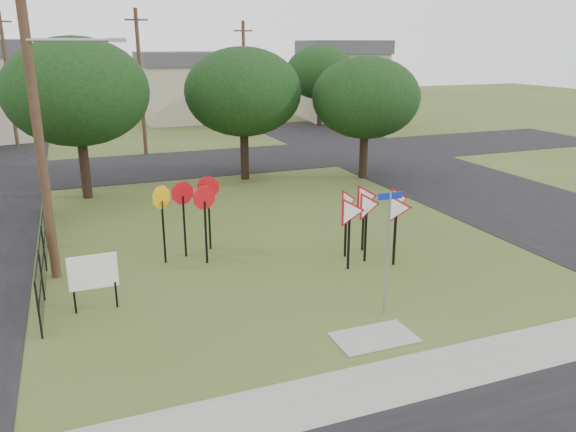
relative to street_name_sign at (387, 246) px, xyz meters
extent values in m
plane|color=#3B4C1C|center=(-0.92, 1.29, -1.89)|extent=(140.00, 140.00, 0.00)
cube|color=gray|center=(-0.92, -2.91, -1.88)|extent=(30.00, 1.60, 0.02)
cube|color=#3B4C1C|center=(-0.92, -4.11, -1.88)|extent=(30.00, 0.80, 0.02)
cube|color=black|center=(11.08, 11.29, -1.88)|extent=(8.00, 50.00, 0.02)
cube|color=black|center=(-0.92, 21.29, -1.88)|extent=(60.00, 8.00, 0.02)
cube|color=gray|center=(-0.92, -1.11, -1.88)|extent=(2.00, 1.20, 0.02)
cylinder|color=gray|center=(0.00, 0.00, -0.22)|extent=(0.07, 0.07, 3.33)
cube|color=#0D2597|center=(0.00, 0.00, 1.35)|extent=(0.69, 0.05, 0.18)
cube|color=black|center=(-4.13, 6.07, -0.83)|extent=(0.06, 0.06, 2.11)
cube|color=black|center=(-3.18, 6.49, -0.83)|extent=(0.06, 0.06, 2.11)
cube|color=black|center=(-3.60, 5.22, -0.83)|extent=(0.06, 0.06, 2.11)
cube|color=black|center=(-4.87, 5.75, -0.83)|extent=(0.06, 0.06, 2.11)
cube|color=black|center=(0.48, 3.07, -0.96)|extent=(0.06, 0.06, 1.86)
cube|color=black|center=(1.31, 3.49, -0.96)|extent=(0.06, 0.06, 1.86)
cube|color=black|center=(2.03, 2.87, -0.96)|extent=(0.06, 0.06, 1.86)
cube|color=black|center=(0.90, 4.11, -0.96)|extent=(0.06, 0.06, 1.86)
cube|color=black|center=(1.72, 4.42, -0.96)|extent=(0.06, 0.06, 1.86)
cube|color=black|center=(2.55, 3.69, -0.96)|extent=(0.06, 0.06, 1.86)
cube|color=black|center=(-7.71, 2.93, -1.52)|extent=(0.05, 0.05, 0.74)
cube|color=black|center=(-6.65, 2.93, -1.52)|extent=(0.05, 0.05, 0.74)
cube|color=white|center=(-7.18, 2.93, -0.77)|extent=(1.27, 0.06, 0.95)
cylinder|color=#4B3422|center=(-8.22, 5.79, 3.11)|extent=(0.28, 0.28, 10.00)
cylinder|color=gray|center=(-7.02, 5.69, 5.11)|extent=(2.40, 0.10, 0.10)
cube|color=gray|center=(-5.82, 5.69, 5.11)|extent=(0.50, 0.18, 0.12)
cylinder|color=#4B3422|center=(-2.92, 25.29, 2.61)|extent=(0.24, 0.24, 9.00)
cube|color=#4B3422|center=(-2.92, 25.29, 6.41)|extent=(1.40, 0.10, 0.10)
cylinder|color=#4B3422|center=(5.08, 29.29, 2.36)|extent=(0.24, 0.24, 8.50)
cube|color=#4B3422|center=(5.08, 29.29, 5.91)|extent=(1.40, 0.10, 0.10)
cylinder|color=#4B3422|center=(-10.92, 31.29, 2.61)|extent=(0.24, 0.24, 9.00)
cube|color=#4B3422|center=(-10.92, 31.29, 6.41)|extent=(1.40, 0.10, 0.10)
cylinder|color=black|center=(-8.52, 1.79, -1.14)|extent=(0.05, 0.05, 1.50)
cylinder|color=black|center=(-8.52, 4.09, -1.14)|extent=(0.05, 0.05, 1.50)
cylinder|color=black|center=(-8.52, 6.39, -1.14)|extent=(0.05, 0.05, 1.50)
cylinder|color=black|center=(-8.52, 8.69, -1.14)|extent=(0.05, 0.05, 1.50)
cylinder|color=black|center=(-8.52, 10.99, -1.14)|extent=(0.05, 0.05, 1.50)
cylinder|color=black|center=(-8.52, 13.29, -1.14)|extent=(0.05, 0.05, 1.50)
cube|color=black|center=(-8.52, 7.54, -0.43)|extent=(0.03, 11.50, 0.03)
cube|color=black|center=(-8.52, 7.54, -1.14)|extent=(0.03, 11.50, 0.03)
cube|color=black|center=(-8.52, 7.54, -1.14)|extent=(0.01, 11.50, 1.50)
cube|color=#B7A993|center=(3.08, 41.29, 0.61)|extent=(8.00, 8.00, 5.00)
cube|color=#444449|center=(3.08, 41.29, 3.71)|extent=(8.40, 8.40, 1.20)
cube|color=#B7A993|center=(17.08, 37.29, 1.11)|extent=(7.91, 7.91, 6.00)
cube|color=#444449|center=(17.08, 37.29, 4.71)|extent=(8.30, 8.30, 1.20)
cylinder|color=black|center=(-6.92, 15.29, -0.57)|extent=(0.44, 0.44, 2.62)
ellipsoid|color=black|center=(-6.92, 15.29, 2.98)|extent=(6.40, 6.40, 4.80)
cylinder|color=black|center=(1.08, 16.29, -0.66)|extent=(0.44, 0.44, 2.45)
ellipsoid|color=black|center=(1.08, 16.29, 2.66)|extent=(6.00, 6.00, 4.50)
cylinder|color=black|center=(7.08, 14.29, -0.75)|extent=(0.44, 0.44, 2.27)
ellipsoid|color=black|center=(7.08, 14.29, 2.35)|extent=(5.60, 5.60, 4.20)
cylinder|color=black|center=(13.08, 33.29, -0.66)|extent=(0.44, 0.44, 2.45)
ellipsoid|color=black|center=(13.08, 33.29, 2.66)|extent=(6.00, 6.00, 4.50)
camera|label=1|loc=(-7.32, -11.78, 5.02)|focal=35.00mm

